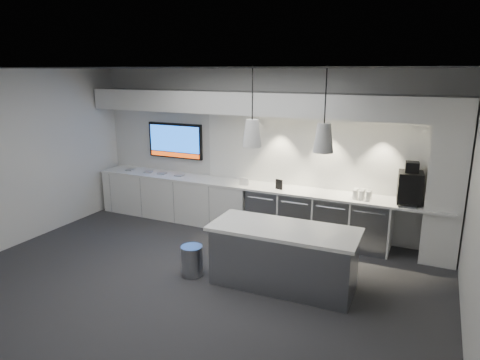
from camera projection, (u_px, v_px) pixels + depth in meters
The scene contains 27 objects.
floor at pixel (196, 279), 6.28m from camera, with size 7.00×7.00×0.00m, color #2E2E31.
ceiling at pixel (190, 68), 5.52m from camera, with size 7.00×7.00×0.00m, color black.
wall_back at pixel (261, 150), 8.09m from camera, with size 7.00×7.00×0.00m, color silver.
wall_front at pixel (44, 246), 3.71m from camera, with size 7.00×7.00×0.00m, color silver.
wall_left at pixel (18, 159), 7.33m from camera, with size 7.00×7.00×0.00m, color silver.
back_counter at pixel (254, 186), 7.97m from camera, with size 6.80×0.65×0.04m, color white.
left_base_cabinets at pixel (176, 197), 8.79m from camera, with size 3.30×0.63×0.86m, color white.
fridge_unit_a at pixel (267, 211), 7.98m from camera, with size 0.60×0.61×0.85m, color gray.
fridge_unit_b at pixel (299, 216), 7.72m from camera, with size 0.60×0.61×0.85m, color gray.
fridge_unit_c at pixel (334, 221), 7.46m from camera, with size 0.60×0.61×0.85m, color gray.
fridge_unit_d at pixel (371, 226), 7.21m from camera, with size 0.60×0.61×0.85m, color gray.
backsplash at pixel (324, 153), 7.57m from camera, with size 4.60×0.03×1.30m, color white.
soffit at pixel (256, 103), 7.61m from camera, with size 6.90×0.60×0.40m, color white.
column at pixel (446, 182), 6.57m from camera, with size 0.55×0.55×2.60m, color white.
wall_tv at pixel (175, 141), 8.81m from camera, with size 1.25×0.07×0.72m.
island at pixel (283, 257), 5.99m from camera, with size 2.07×0.92×0.87m.
bin at pixel (192, 261), 6.35m from camera, with size 0.33×0.33×0.46m, color gray.
coffee_machine at pixel (410, 186), 6.82m from camera, with size 0.41×0.57×0.67m.
sign_black at pixel (279, 184), 7.64m from camera, with size 0.14×0.02×0.18m, color black.
sign_white at pixel (244, 182), 7.91m from camera, with size 0.18×0.02×0.14m, color white.
cup_cluster at pixel (362, 195), 7.06m from camera, with size 0.30×0.19×0.16m, color white, non-canonical shape.
tray_a at pixel (130, 170), 9.11m from camera, with size 0.16×0.16×0.03m, color #979797.
tray_b at pixel (148, 172), 8.91m from camera, with size 0.16×0.16×0.03m, color #979797.
tray_c at pixel (162, 173), 8.79m from camera, with size 0.16×0.16×0.03m, color #979797.
tray_d at pixel (179, 175), 8.62m from camera, with size 0.16×0.16×0.03m, color #979797.
pendant_left at pixel (252, 133), 5.76m from camera, with size 0.26×0.26×1.07m.
pendant_right at pixel (324, 138), 5.36m from camera, with size 0.26×0.26×1.07m.
Camera 1 is at (3.00, -4.90, 2.98)m, focal length 32.00 mm.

